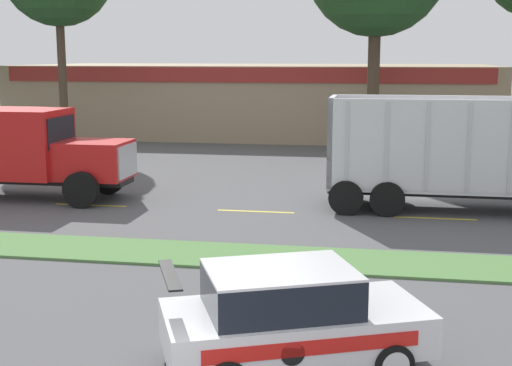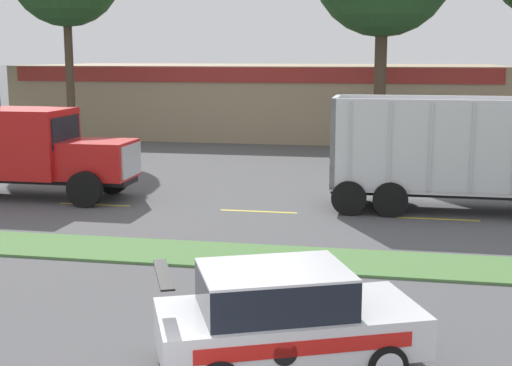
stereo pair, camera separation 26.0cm
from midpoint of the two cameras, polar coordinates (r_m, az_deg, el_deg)
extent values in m
cube|color=#517F42|center=(17.01, 0.56, -5.98)|extent=(120.00, 2.08, 0.06)
cube|color=yellow|center=(23.59, -13.38, -1.73)|extent=(2.40, 0.14, 0.01)
cube|color=yellow|center=(22.03, -0.36, -2.29)|extent=(2.40, 0.14, 0.01)
cube|color=yellow|center=(21.74, 13.79, -2.76)|extent=(2.40, 0.14, 0.01)
cube|color=silver|center=(22.79, 14.38, -0.23)|extent=(7.03, 2.35, 0.12)
cube|color=silver|center=(22.58, 5.80, 3.45)|extent=(0.16, 2.35, 2.74)
cube|color=silver|center=(21.51, 14.75, 2.83)|extent=(7.03, 0.16, 2.74)
cube|color=silver|center=(23.68, 14.33, 3.50)|extent=(7.03, 0.16, 2.74)
cube|color=#BCBCC1|center=(21.36, 6.91, 3.05)|extent=(0.10, 0.04, 2.60)
cube|color=#BCBCC1|center=(21.33, 10.06, 2.95)|extent=(0.10, 0.04, 2.60)
cube|color=#BCBCC1|center=(21.37, 13.20, 2.85)|extent=(0.10, 0.04, 2.60)
cube|color=#BCBCC1|center=(21.47, 16.33, 2.74)|extent=(0.10, 0.04, 2.60)
cube|color=#BCBCC1|center=(21.63, 19.41, 2.62)|extent=(0.10, 0.04, 2.60)
cylinder|color=black|center=(21.66, 6.87, -1.17)|extent=(1.05, 0.30, 1.05)
cylinder|color=black|center=(23.93, 7.18, -0.09)|extent=(1.05, 0.30, 1.05)
cylinder|color=black|center=(21.63, 10.12, -1.27)|extent=(1.05, 0.30, 1.05)
cylinder|color=black|center=(23.90, 10.13, -0.18)|extent=(1.05, 0.30, 1.05)
cube|color=red|center=(24.07, -13.12, 1.83)|extent=(2.25, 1.92, 1.24)
cube|color=#B7B7BC|center=(23.64, -10.55, 1.77)|extent=(0.06, 1.64, 1.05)
cube|color=red|center=(25.15, -18.67, 3.07)|extent=(2.98, 2.34, 2.25)
cube|color=black|center=(24.42, -15.60, 3.96)|extent=(0.04, 1.99, 1.01)
cylinder|color=black|center=(23.16, -14.15, -0.55)|extent=(1.14, 0.30, 1.14)
cylinder|color=black|center=(25.24, -12.03, 0.41)|extent=(1.14, 0.30, 1.14)
cube|color=white|center=(11.22, 2.45, -11.49)|extent=(4.42, 3.29, 0.64)
cube|color=black|center=(10.94, 1.25, -8.57)|extent=(2.67, 2.37, 0.61)
cube|color=white|center=(10.84, 1.26, -6.95)|extent=(2.67, 2.37, 0.04)
cube|color=black|center=(10.56, -7.61, -7.28)|extent=(0.77, 1.45, 0.03)
cube|color=red|center=(10.36, 3.88, -13.03)|extent=(2.96, 1.27, 0.22)
cylinder|color=black|center=(10.30, 2.23, -13.53)|extent=(0.33, 0.15, 0.35)
cylinder|color=black|center=(10.96, 10.21, -14.02)|extent=(0.64, 0.42, 0.61)
cylinder|color=silver|center=(10.87, 10.44, -14.24)|extent=(0.40, 0.18, 0.43)
cylinder|color=black|center=(12.48, 6.94, -10.83)|extent=(0.64, 0.42, 0.61)
cylinder|color=silver|center=(12.57, 6.77, -10.67)|extent=(0.40, 0.18, 0.43)
cylinder|color=black|center=(11.91, -4.64, -11.85)|extent=(0.64, 0.42, 0.61)
cylinder|color=silver|center=(12.01, -4.71, -11.67)|extent=(0.40, 0.18, 0.43)
cube|color=#9E896B|center=(44.47, 0.01, 6.75)|extent=(27.92, 12.00, 4.16)
cube|color=maroon|center=(38.46, -1.57, 8.64)|extent=(26.52, 0.10, 0.80)
cylinder|color=#473828|center=(37.95, -15.42, 8.25)|extent=(0.42, 0.42, 7.42)
cylinder|color=#473828|center=(35.71, 9.16, 8.16)|extent=(0.59, 0.59, 7.14)
camera|label=1|loc=(0.13, -90.46, -0.08)|focal=50.00mm
camera|label=2|loc=(0.13, 89.54, 0.08)|focal=50.00mm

